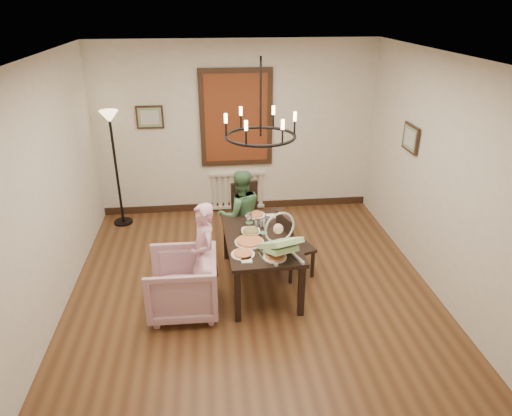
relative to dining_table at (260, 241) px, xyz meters
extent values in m
cube|color=brown|center=(-0.11, -0.17, -0.62)|extent=(4.50, 5.00, 0.01)
cube|color=white|center=(-0.11, -0.17, 2.18)|extent=(4.50, 5.00, 0.01)
cube|color=silver|center=(-0.11, 2.33, 0.78)|extent=(4.50, 0.01, 2.80)
cube|color=silver|center=(-2.36, -0.17, 0.78)|extent=(0.01, 5.00, 2.80)
cube|color=silver|center=(2.14, -0.17, 0.78)|extent=(0.01, 5.00, 2.80)
cube|color=black|center=(0.00, 0.00, 0.06)|extent=(0.91, 1.54, 0.05)
cube|color=black|center=(-0.34, -0.71, -0.29)|extent=(0.07, 0.07, 0.66)
cube|color=black|center=(-0.39, 0.68, -0.29)|extent=(0.07, 0.07, 0.66)
cube|color=black|center=(0.39, -0.68, -0.29)|extent=(0.07, 0.07, 0.66)
cube|color=black|center=(0.34, 0.71, -0.29)|extent=(0.07, 0.07, 0.66)
imported|color=#C899A6|center=(-0.95, -0.44, -0.26)|extent=(0.81, 0.79, 0.72)
imported|color=#E4A0B8|center=(-0.69, -0.26, -0.10)|extent=(0.36, 0.44, 1.05)
imported|color=#426F45|center=(-0.18, 0.74, -0.09)|extent=(0.59, 0.51, 1.07)
imported|color=white|center=(-0.11, 0.03, 0.12)|extent=(0.28, 0.28, 0.07)
cylinder|color=tan|center=(-0.15, -0.18, 0.10)|extent=(0.35, 0.35, 0.04)
cylinder|color=silver|center=(-0.01, 0.14, 0.16)|extent=(0.08, 0.08, 0.15)
cube|color=brown|center=(-0.11, 2.29, 0.98)|extent=(1.00, 0.03, 1.40)
cube|color=black|center=(-1.46, 2.30, 1.03)|extent=(0.42, 0.03, 0.36)
cube|color=black|center=(2.10, 0.73, 1.03)|extent=(0.03, 0.42, 0.36)
torus|color=black|center=(0.00, 0.00, 1.33)|extent=(0.80, 0.80, 0.04)
camera|label=1|loc=(-0.59, -4.88, 2.72)|focal=32.00mm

